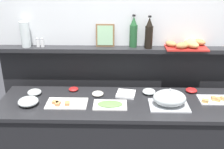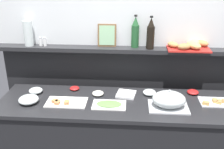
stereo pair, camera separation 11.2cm
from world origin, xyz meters
name	(u,v)px [view 1 (the left image)]	position (x,y,z in m)	size (l,w,h in m)	color
ground_plane	(124,144)	(0.00, 0.60, 0.00)	(12.00, 12.00, 0.00)	#38383D
buffet_counter	(126,144)	(0.00, 0.00, 0.46)	(2.31, 0.62, 0.91)	black
back_ledge_unit	(125,99)	(0.00, 0.49, 0.68)	(2.61, 0.22, 1.30)	black
sandwich_platter_front	(66,103)	(-0.54, -0.05, 0.92)	(0.36, 0.20, 0.04)	white
sandwich_platter_rear	(219,100)	(0.83, 0.04, 0.92)	(0.37, 0.19, 0.04)	silver
cold_cuts_platter	(110,105)	(-0.15, -0.07, 0.92)	(0.29, 0.18, 0.02)	white
serving_cloche	(169,99)	(0.36, -0.07, 0.99)	(0.34, 0.24, 0.17)	#B7BABF
glass_bowl_large	(149,92)	(0.21, 0.17, 0.94)	(0.12, 0.12, 0.05)	silver
glass_bowl_medium	(28,102)	(-0.87, -0.08, 0.95)	(0.18, 0.18, 0.07)	silver
glass_bowl_small	(34,92)	(-0.87, 0.12, 0.94)	(0.13, 0.13, 0.05)	silver
condiment_bowl_red	(74,89)	(-0.52, 0.22, 0.93)	(0.09, 0.09, 0.03)	red
condiment_bowl_dark	(191,90)	(0.63, 0.22, 0.93)	(0.11, 0.11, 0.04)	red
condiment_bowl_cream	(98,94)	(-0.27, 0.12, 0.93)	(0.11, 0.11, 0.04)	silver
napkin_stack	(126,94)	(-0.01, 0.14, 0.92)	(0.17, 0.17, 0.02)	white
wine_bottle_green	(133,33)	(0.06, 0.44, 1.44)	(0.08, 0.08, 0.32)	#23562D
wine_bottle_dark	(149,34)	(0.21, 0.39, 1.44)	(0.08, 0.08, 0.32)	black
salt_shaker	(38,43)	(-0.88, 0.41, 1.34)	(0.03, 0.03, 0.09)	white
pepper_shaker	(42,43)	(-0.83, 0.41, 1.34)	(0.03, 0.03, 0.09)	white
bread_basket	(188,44)	(0.60, 0.42, 1.34)	(0.43, 0.30, 0.08)	#B2231E
framed_picture	(105,35)	(-0.21, 0.45, 1.41)	(0.18, 0.05, 0.22)	brown
water_carafe	(25,34)	(-0.99, 0.41, 1.42)	(0.09, 0.09, 0.25)	silver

